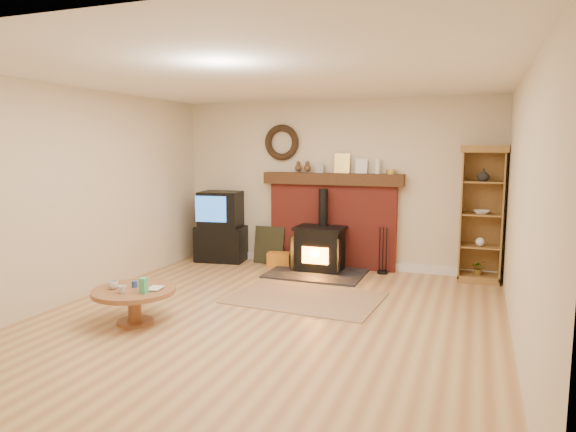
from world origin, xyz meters
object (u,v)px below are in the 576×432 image
at_px(curio_cabinet, 481,214).
at_px(coffee_table, 134,295).
at_px(wood_stove, 319,250).
at_px(tv_unit, 221,228).

height_order(curio_cabinet, coffee_table, curio_cabinet).
bearing_deg(wood_stove, curio_cabinet, 7.15).
bearing_deg(coffee_table, tv_unit, 100.36).
relative_size(tv_unit, curio_cabinet, 0.61).
relative_size(curio_cabinet, coffee_table, 2.16).
distance_m(curio_cabinet, coffee_table, 4.73).
bearing_deg(wood_stove, coffee_table, -112.61).
bearing_deg(coffee_table, wood_stove, 67.39).
xyz_separation_m(wood_stove, coffee_table, (-1.20, -2.87, -0.02)).
height_order(tv_unit, coffee_table, tv_unit).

